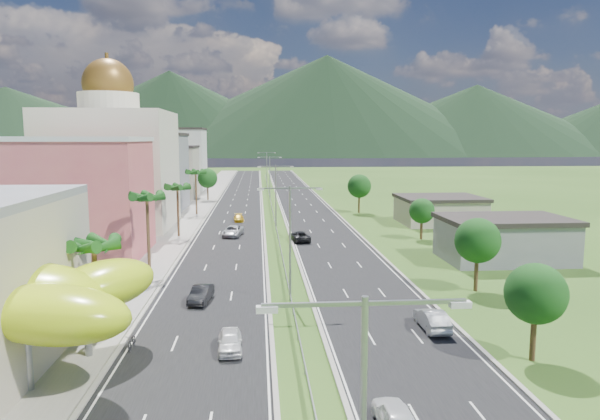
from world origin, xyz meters
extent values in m
plane|color=#2D5119|center=(0.00, 0.00, 0.00)|extent=(500.00, 500.00, 0.00)
cube|color=black|center=(-7.50, 90.00, 0.02)|extent=(11.00, 260.00, 0.04)
cube|color=black|center=(7.50, 90.00, 0.02)|extent=(11.00, 260.00, 0.04)
cube|color=gray|center=(-17.00, 90.00, 0.06)|extent=(7.00, 260.00, 0.12)
cube|color=gray|center=(0.00, 72.00, 0.62)|extent=(0.08, 216.00, 0.28)
cube|color=gray|center=(0.00, 174.00, 0.35)|extent=(0.10, 0.12, 0.70)
cube|color=gray|center=(-1.44, -25.00, 10.80)|extent=(2.88, 0.12, 0.12)
cube|color=gray|center=(1.44, -25.00, 10.80)|extent=(2.88, 0.12, 0.12)
cube|color=silver|center=(-2.72, -25.00, 10.70)|extent=(0.60, 0.25, 0.18)
cube|color=silver|center=(2.72, -25.00, 10.70)|extent=(0.60, 0.25, 0.18)
cylinder|color=gray|center=(0.00, 10.00, 5.50)|extent=(0.20, 0.20, 11.00)
cube|color=gray|center=(-1.44, 10.00, 10.80)|extent=(2.88, 0.12, 0.12)
cube|color=gray|center=(1.44, 10.00, 10.80)|extent=(2.88, 0.12, 0.12)
cube|color=silver|center=(-2.72, 10.00, 10.70)|extent=(0.60, 0.25, 0.18)
cube|color=silver|center=(2.72, 10.00, 10.70)|extent=(0.60, 0.25, 0.18)
cylinder|color=gray|center=(0.00, 50.00, 5.50)|extent=(0.20, 0.20, 11.00)
cube|color=gray|center=(-1.44, 50.00, 10.80)|extent=(2.88, 0.12, 0.12)
cube|color=gray|center=(1.44, 50.00, 10.80)|extent=(2.88, 0.12, 0.12)
cube|color=silver|center=(-2.72, 50.00, 10.70)|extent=(0.60, 0.25, 0.18)
cube|color=silver|center=(2.72, 50.00, 10.70)|extent=(0.60, 0.25, 0.18)
cylinder|color=gray|center=(0.00, 95.00, 5.50)|extent=(0.20, 0.20, 11.00)
cube|color=gray|center=(-1.44, 95.00, 10.80)|extent=(2.88, 0.12, 0.12)
cube|color=gray|center=(1.44, 95.00, 10.80)|extent=(2.88, 0.12, 0.12)
cube|color=silver|center=(-2.72, 95.00, 10.70)|extent=(0.60, 0.25, 0.18)
cube|color=silver|center=(2.72, 95.00, 10.70)|extent=(0.60, 0.25, 0.18)
cylinder|color=gray|center=(0.00, 140.00, 5.50)|extent=(0.20, 0.20, 11.00)
cube|color=gray|center=(-1.44, 140.00, 10.80)|extent=(2.88, 0.12, 0.12)
cube|color=gray|center=(1.44, 140.00, 10.80)|extent=(2.88, 0.12, 0.12)
cube|color=silver|center=(-2.72, 140.00, 10.70)|extent=(0.60, 0.25, 0.18)
cube|color=silver|center=(2.72, 140.00, 10.70)|extent=(0.60, 0.25, 0.18)
cylinder|color=gray|center=(-17.00, -7.00, 2.00)|extent=(0.50, 0.50, 4.00)
cylinder|color=gray|center=(-15.00, -2.00, 2.00)|extent=(0.50, 0.50, 4.00)
cube|color=#CF555F|center=(-28.00, 32.00, 7.50)|extent=(20.00, 15.00, 15.00)
cube|color=beige|center=(-28.00, 55.00, 10.00)|extent=(20.00, 20.00, 20.00)
cylinder|color=beige|center=(-28.00, 55.00, 21.50)|extent=(10.00, 10.00, 3.00)
sphere|color=brown|center=(-28.00, 55.00, 24.50)|extent=(8.40, 8.40, 8.40)
cube|color=gray|center=(-27.00, 80.00, 8.00)|extent=(16.00, 15.00, 16.00)
cube|color=#B0A791|center=(-27.00, 102.00, 6.50)|extent=(16.00, 15.00, 13.00)
cube|color=silver|center=(-27.00, 125.00, 9.00)|extent=(16.00, 15.00, 18.00)
cube|color=gray|center=(28.00, 25.00, 2.50)|extent=(15.00, 10.00, 5.00)
cube|color=#B0A791|center=(30.00, 55.00, 2.20)|extent=(14.00, 12.00, 4.40)
cylinder|color=#47301C|center=(-15.50, 2.00, 3.75)|extent=(0.36, 0.36, 7.50)
cylinder|color=#47301C|center=(-15.50, 22.00, 4.50)|extent=(0.36, 0.36, 9.00)
cylinder|color=#47301C|center=(-15.50, 45.00, 4.00)|extent=(0.36, 0.36, 8.00)
cylinder|color=#47301C|center=(-15.50, 70.00, 4.40)|extent=(0.36, 0.36, 8.80)
cylinder|color=#47301C|center=(-15.50, 95.00, 2.45)|extent=(0.40, 0.40, 4.90)
sphere|color=#194B17|center=(-15.50, 95.00, 5.60)|extent=(4.90, 4.90, 4.90)
cylinder|color=#47301C|center=(16.00, -5.00, 2.10)|extent=(0.40, 0.40, 4.20)
sphere|color=#194B17|center=(16.00, -5.00, 4.80)|extent=(4.20, 4.20, 4.20)
cylinder|color=#47301C|center=(19.00, 12.00, 2.27)|extent=(0.40, 0.40, 4.55)
sphere|color=#194B17|center=(19.00, 12.00, 5.20)|extent=(4.55, 4.55, 4.55)
cylinder|color=#47301C|center=(22.00, 40.00, 1.92)|extent=(0.40, 0.40, 3.85)
sphere|color=#194B17|center=(22.00, 40.00, 4.40)|extent=(3.85, 3.85, 3.85)
cylinder|color=#47301C|center=(18.00, 70.00, 2.45)|extent=(0.40, 0.40, 4.90)
sphere|color=#194B17|center=(18.00, 70.00, 5.60)|extent=(4.90, 4.90, 4.90)
imported|color=white|center=(-5.08, -1.71, 0.76)|extent=(1.92, 4.33, 1.45)
imported|color=black|center=(-8.43, 10.31, 0.80)|extent=(2.22, 4.80, 1.52)
imported|color=#A1A3A9|center=(-7.01, 44.68, 0.85)|extent=(3.56, 6.16, 1.61)
imported|color=gold|center=(-6.61, 59.89, 0.68)|extent=(2.17, 4.54, 1.28)
imported|color=white|center=(4.17, -13.21, 0.82)|extent=(1.89, 4.59, 1.56)
imported|color=#96989D|center=(10.98, 1.48, 0.86)|extent=(1.74, 4.98, 1.64)
imported|color=black|center=(3.20, 39.67, 0.80)|extent=(3.24, 5.76, 1.52)
imported|color=black|center=(-12.30, -0.72, 0.73)|extent=(0.69, 2.17, 1.38)
camera|label=1|loc=(-2.92, -39.16, 15.33)|focal=32.00mm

